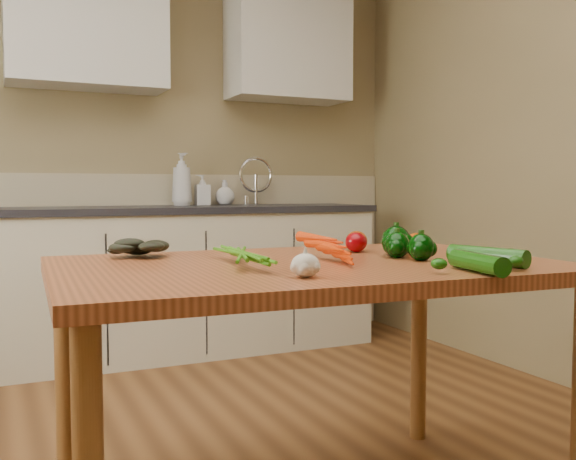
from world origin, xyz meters
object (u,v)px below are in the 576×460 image
(soap_bottle_a, at_px, (182,179))
(garlic_bulb, at_px, (305,265))
(soap_bottle_c, at_px, (225,192))
(pepper_a, at_px, (397,245))
(zucchini_b, at_px, (478,262))
(tomato_c, at_px, (416,243))
(soap_bottle_b, at_px, (202,190))
(tomato_b, at_px, (356,241))
(zucchini_a, at_px, (487,256))
(table, at_px, (308,291))
(pepper_b, at_px, (396,241))
(tomato_a, at_px, (356,242))
(pepper_c, at_px, (421,247))
(carrot_bunch, at_px, (303,250))
(leafy_greens, at_px, (135,241))

(soap_bottle_a, distance_m, garlic_bulb, 2.60)
(soap_bottle_c, bearing_deg, pepper_a, 71.37)
(soap_bottle_c, distance_m, zucchini_b, 2.72)
(garlic_bulb, height_order, tomato_c, tomato_c)
(zucchini_b, bearing_deg, soap_bottle_b, 88.13)
(tomato_b, xyz_separation_m, tomato_c, (0.16, -0.13, -0.00))
(soap_bottle_a, relative_size, soap_bottle_b, 1.69)
(tomato_b, relative_size, zucchini_a, 0.31)
(table, relative_size, pepper_b, 15.94)
(soap_bottle_a, bearing_deg, garlic_bulb, -116.79)
(table, xyz_separation_m, tomato_a, (0.28, 0.19, 0.12))
(soap_bottle_a, bearing_deg, tomato_c, -102.07)
(pepper_b, bearing_deg, soap_bottle_a, 92.91)
(zucchini_a, bearing_deg, soap_bottle_b, 91.09)
(pepper_c, xyz_separation_m, tomato_b, (-0.02, 0.34, -0.01))
(soap_bottle_c, height_order, pepper_c, soap_bottle_c)
(carrot_bunch, xyz_separation_m, tomato_a, (0.30, 0.20, -0.00))
(soap_bottle_c, relative_size, leafy_greens, 0.78)
(soap_bottle_a, bearing_deg, pepper_b, -105.06)
(tomato_a, bearing_deg, soap_bottle_c, 82.96)
(soap_bottle_c, height_order, tomato_b, soap_bottle_c)
(soap_bottle_c, relative_size, zucchini_b, 0.72)
(carrot_bunch, height_order, zucchini_b, carrot_bunch)
(pepper_a, height_order, tomato_a, pepper_a)
(soap_bottle_b, height_order, tomato_b, soap_bottle_b)
(pepper_b, distance_m, zucchini_b, 0.46)
(soap_bottle_a, bearing_deg, tomato_a, -106.88)
(soap_bottle_a, distance_m, tomato_b, 2.05)
(table, xyz_separation_m, soap_bottle_a, (0.24, 2.26, 0.36))
(table, height_order, pepper_b, pepper_b)
(leafy_greens, height_order, garlic_bulb, leafy_greens)
(soap_bottle_a, xyz_separation_m, pepper_b, (0.11, -2.21, -0.23))
(garlic_bulb, height_order, pepper_c, pepper_c)
(soap_bottle_a, xyz_separation_m, pepper_a, (0.07, -2.28, -0.24))
(carrot_bunch, relative_size, zucchini_b, 1.21)
(pepper_b, height_order, pepper_c, pepper_b)
(pepper_c, bearing_deg, zucchini_b, -96.57)
(pepper_a, height_order, pepper_c, same)
(leafy_greens, height_order, pepper_b, leafy_greens)
(pepper_a, bearing_deg, soap_bottle_b, 88.15)
(pepper_b, bearing_deg, pepper_a, -122.07)
(leafy_greens, relative_size, pepper_a, 2.61)
(zucchini_a, bearing_deg, table, 146.87)
(soap_bottle_b, bearing_deg, carrot_bunch, -5.13)
(pepper_a, distance_m, tomato_c, 0.19)
(garlic_bulb, relative_size, tomato_b, 0.93)
(table, relative_size, soap_bottle_c, 9.27)
(soap_bottle_a, relative_size, tomato_c, 4.56)
(pepper_c, xyz_separation_m, tomato_a, (-0.05, 0.30, -0.01))
(soap_bottle_a, bearing_deg, table, -114.08)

